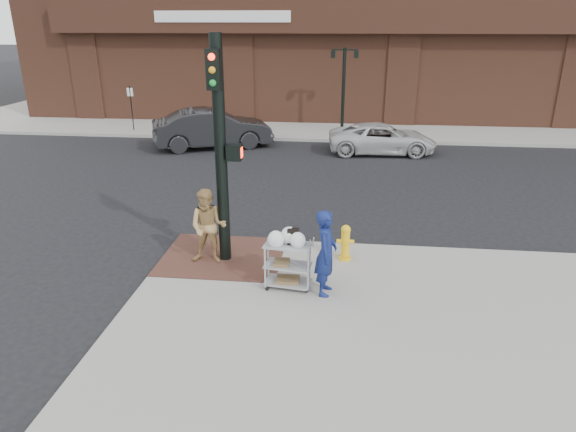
# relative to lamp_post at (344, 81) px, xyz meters

# --- Properties ---
(ground) EXTENTS (220.00, 220.00, 0.00)m
(ground) POSITION_rel_lamp_post_xyz_m (-2.00, -16.00, -2.62)
(ground) COLOR black
(ground) RESTS_ON ground
(sidewalk_far) EXTENTS (65.00, 36.00, 0.15)m
(sidewalk_far) POSITION_rel_lamp_post_xyz_m (10.50, 16.00, -2.54)
(sidewalk_far) COLOR #989590
(sidewalk_far) RESTS_ON ground
(brick_curb_ramp) EXTENTS (2.80, 2.40, 0.01)m
(brick_curb_ramp) POSITION_rel_lamp_post_xyz_m (-2.60, -15.10, -2.46)
(brick_curb_ramp) COLOR #4D2924
(brick_curb_ramp) RESTS_ON sidewalk_near
(lamp_post) EXTENTS (1.32, 0.22, 4.00)m
(lamp_post) POSITION_rel_lamp_post_xyz_m (0.00, 0.00, 0.00)
(lamp_post) COLOR black
(lamp_post) RESTS_ON sidewalk_far
(parking_sign) EXTENTS (0.05, 0.05, 2.20)m
(parking_sign) POSITION_rel_lamp_post_xyz_m (-10.50, -1.00, -1.37)
(parking_sign) COLOR black
(parking_sign) RESTS_ON sidewalk_far
(traffic_signal_pole) EXTENTS (0.61, 0.51, 5.00)m
(traffic_signal_pole) POSITION_rel_lamp_post_xyz_m (-2.48, -15.23, 0.21)
(traffic_signal_pole) COLOR black
(traffic_signal_pole) RESTS_ON sidewalk_near
(woman_blue) EXTENTS (0.49, 0.69, 1.79)m
(woman_blue) POSITION_rel_lamp_post_xyz_m (-0.12, -16.55, -1.57)
(woman_blue) COLOR navy
(woman_blue) RESTS_ON sidewalk_near
(pedestrian_tan) EXTENTS (0.85, 0.67, 1.75)m
(pedestrian_tan) POSITION_rel_lamp_post_xyz_m (-2.81, -15.42, -1.59)
(pedestrian_tan) COLOR tan
(pedestrian_tan) RESTS_ON sidewalk_near
(sedan_dark) EXTENTS (5.53, 3.65, 1.72)m
(sedan_dark) POSITION_rel_lamp_post_xyz_m (-5.72, -3.64, -1.76)
(sedan_dark) COLOR black
(sedan_dark) RESTS_ON ground
(minivan_white) EXTENTS (4.66, 2.34, 1.27)m
(minivan_white) POSITION_rel_lamp_post_xyz_m (1.76, -3.85, -1.98)
(minivan_white) COLOR silver
(minivan_white) RESTS_ON ground
(utility_cart) EXTENTS (1.00, 0.65, 1.30)m
(utility_cart) POSITION_rel_lamp_post_xyz_m (-0.90, -16.40, -1.88)
(utility_cart) COLOR #98999D
(utility_cart) RESTS_ON sidewalk_near
(fire_hydrant) EXTENTS (0.40, 0.28, 0.85)m
(fire_hydrant) POSITION_rel_lamp_post_xyz_m (0.27, -14.93, -2.03)
(fire_hydrant) COLOR yellow
(fire_hydrant) RESTS_ON sidewalk_near
(newsbox_red) EXTENTS (0.43, 0.41, 0.88)m
(newsbox_red) POSITION_rel_lamp_post_xyz_m (-7.66, -0.98, -2.03)
(newsbox_red) COLOR red
(newsbox_red) RESTS_ON sidewalk_far
(newsbox_yellow) EXTENTS (0.51, 0.49, 0.96)m
(newsbox_yellow) POSITION_rel_lamp_post_xyz_m (-7.86, -0.42, -1.99)
(newsbox_yellow) COLOR gold
(newsbox_yellow) RESTS_ON sidewalk_far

